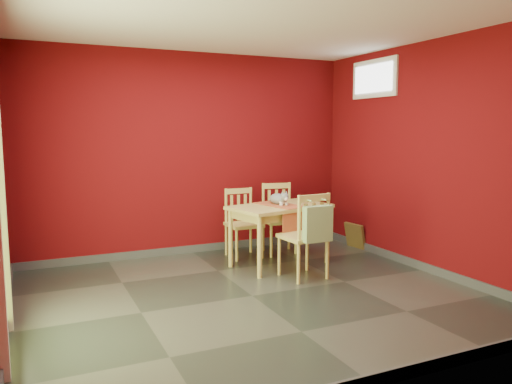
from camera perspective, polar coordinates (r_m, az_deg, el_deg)
name	(u,v)px	position (r m, az deg, el deg)	size (l,w,h in m)	color
ground	(252,296)	(5.17, -0.44, -11.78)	(4.50, 4.50, 0.00)	#2D342D
room_shell	(252,291)	(5.16, -0.44, -11.26)	(4.50, 4.50, 4.50)	#5A090C
window	(374,78)	(6.94, 13.33, 12.51)	(0.05, 0.90, 0.50)	white
outlet_plate	(295,222)	(7.52, 4.45, -3.44)	(0.08, 0.01, 0.12)	silver
dining_table	(280,213)	(6.16, 2.75, -2.38)	(1.33, 0.95, 0.75)	tan
table_runner	(284,211)	(6.06, 3.25, -2.17)	(0.47, 0.75, 0.35)	#B3542E
chair_far_left	(243,222)	(6.62, -1.54, -3.45)	(0.42, 0.42, 0.90)	tan
chair_far_right	(280,218)	(6.82, 2.71, -2.94)	(0.51, 0.51, 0.95)	tan
chair_near	(306,235)	(5.66, 5.70, -4.88)	(0.49, 0.49, 0.98)	tan
tote_bag	(318,224)	(5.44, 7.06, -3.61)	(0.33, 0.19, 0.46)	#8AAE6F
cat	(278,197)	(6.20, 2.57, -0.56)	(0.20, 0.38, 0.19)	slate
picture_frame	(355,236)	(7.27, 11.24, -4.91)	(0.16, 0.36, 0.35)	brown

